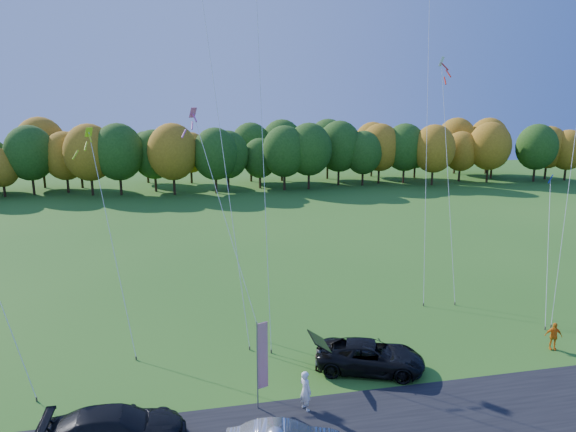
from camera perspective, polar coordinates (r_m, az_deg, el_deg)
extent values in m
plane|color=#276019|center=(26.08, 2.82, -18.19)|extent=(160.00, 160.00, 0.00)
imported|color=black|center=(27.20, 9.15, -15.13)|extent=(5.93, 4.21, 1.50)
imported|color=black|center=(22.89, -18.59, -21.49)|extent=(5.49, 2.32, 1.58)
imported|color=white|center=(23.87, 1.95, -18.81)|extent=(0.69, 0.80, 1.85)
imported|color=gray|center=(26.98, 3.69, -15.16)|extent=(0.94, 0.96, 1.56)
imported|color=orange|center=(32.28, 27.40, -11.76)|extent=(0.99, 0.67, 1.56)
cylinder|color=#999999|center=(23.39, -3.43, -16.28)|extent=(0.06, 0.06, 4.15)
cube|color=red|center=(23.29, -2.85, -15.24)|extent=(0.50, 0.19, 3.11)
cube|color=navy|center=(22.79, -2.90, -12.66)|extent=(0.50, 0.18, 0.81)
cylinder|color=#4C3F33|center=(29.13, -4.29, -14.43)|extent=(0.08, 0.08, 0.20)
cylinder|color=#4C3F33|center=(35.73, 14.82, -9.48)|extent=(0.08, 0.08, 0.20)
cylinder|color=#4C3F33|center=(28.75, -1.88, -14.79)|extent=(0.08, 0.08, 0.20)
cylinder|color=#4C3F33|center=(35.30, 27.18, -10.83)|extent=(0.08, 0.08, 0.20)
cylinder|color=#4C3F33|center=(29.20, -16.52, -14.90)|extent=(0.08, 0.08, 0.20)
cube|color=#C8EC18|center=(33.53, -21.26, 8.69)|extent=(0.99, 0.99, 1.16)
cylinder|color=#4C3F33|center=(27.34, -26.16, -17.81)|extent=(0.08, 0.08, 0.20)
cylinder|color=#4C3F33|center=(36.48, 18.05, -9.23)|extent=(0.08, 0.08, 0.20)
cube|color=white|center=(40.98, 16.69, 16.12)|extent=(1.18, 1.18, 1.40)
cylinder|color=#4C3F33|center=(30.14, -3.02, -13.42)|extent=(0.08, 0.08, 0.20)
cube|color=#FF548F|center=(33.58, -10.52, 11.23)|extent=(1.08, 1.08, 1.28)
cylinder|color=#4C3F33|center=(34.86, 26.66, -11.08)|extent=(0.08, 0.08, 0.20)
cube|color=#0D12BA|center=(38.64, 27.15, 3.68)|extent=(0.97, 0.97, 1.14)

